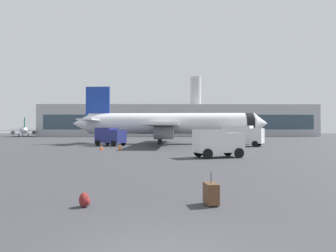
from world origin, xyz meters
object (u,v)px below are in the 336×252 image
at_px(airplane_at_gate, 170,124).
at_px(safety_cone_mid, 102,147).
at_px(fuel_truck, 243,135).
at_px(safety_cone_near, 120,147).
at_px(traveller_backpack, 84,200).
at_px(rolling_suitcase, 211,193).
at_px(airplane_taxiing, 23,130).
at_px(cargo_van, 218,142).
at_px(service_truck, 110,136).

distance_m(airplane_at_gate, safety_cone_mid, 18.05).
relative_size(fuel_truck, safety_cone_near, 8.42).
bearing_deg(traveller_backpack, airplane_at_gate, 85.09).
xyz_separation_m(airplane_at_gate, rolling_suitcase, (0.62, -41.91, -3.27)).
xyz_separation_m(airplane_at_gate, airplane_taxiing, (-55.51, 58.60, -1.25)).
height_order(fuel_truck, safety_cone_near, fuel_truck).
xyz_separation_m(cargo_van, safety_cone_near, (-10.59, 9.90, -1.08)).
xyz_separation_m(airplane_at_gate, safety_cone_near, (-6.63, -15.57, -3.28)).
height_order(service_truck, fuel_truck, fuel_truck).
bearing_deg(service_truck, rolling_suitcase, -73.95).
xyz_separation_m(airplane_taxiing, fuel_truck, (66.83, -65.92, -0.63)).
distance_m(airplane_at_gate, safety_cone_near, 17.24).
xyz_separation_m(service_truck, fuel_truck, (20.95, -1.04, 0.16)).
height_order(service_truck, rolling_suitcase, service_truck).
bearing_deg(safety_cone_mid, airplane_at_gate, 59.51).
height_order(cargo_van, safety_cone_near, cargo_van).
bearing_deg(safety_cone_mid, traveller_backpack, -78.66).
bearing_deg(traveller_backpack, fuel_truck, 66.75).
distance_m(service_truck, fuel_truck, 20.98).
relative_size(airplane_at_gate, safety_cone_near, 47.14).
xyz_separation_m(airplane_at_gate, cargo_van, (3.96, -25.46, -2.21)).
relative_size(safety_cone_mid, traveller_backpack, 1.30).
bearing_deg(service_truck, airplane_at_gate, 33.11).
xyz_separation_m(fuel_truck, rolling_suitcase, (-10.70, -34.59, -1.38)).
height_order(service_truck, cargo_van, service_truck).
distance_m(airplane_taxiing, traveller_backpack, 113.31).
relative_size(fuel_truck, cargo_van, 1.34).
relative_size(airplane_at_gate, service_truck, 6.82).
distance_m(cargo_van, safety_cone_near, 14.54).
distance_m(safety_cone_near, rolling_suitcase, 27.33).
bearing_deg(cargo_van, safety_cone_near, 136.94).
xyz_separation_m(airplane_taxiing, service_truck, (45.87, -64.88, -0.80)).
relative_size(airplane_taxiing, service_truck, 4.15).
distance_m(fuel_truck, traveller_backpack, 37.89).
height_order(airplane_at_gate, fuel_truck, airplane_at_gate).
distance_m(fuel_truck, safety_cone_near, 19.80).
bearing_deg(airplane_taxiing, airplane_at_gate, -46.55).
height_order(fuel_truck, rolling_suitcase, fuel_truck).
xyz_separation_m(service_truck, cargo_van, (13.59, -19.18, -0.16)).
distance_m(airplane_at_gate, rolling_suitcase, 42.05).
bearing_deg(cargo_van, airplane_taxiing, 125.28).
bearing_deg(safety_cone_near, cargo_van, -43.06).
height_order(airplane_at_gate, safety_cone_mid, airplane_at_gate).
distance_m(safety_cone_mid, rolling_suitcase, 28.32).
relative_size(airplane_at_gate, airplane_taxiing, 1.64).
relative_size(cargo_van, safety_cone_near, 6.30).
distance_m(airplane_taxiing, fuel_truck, 93.87).
bearing_deg(safety_cone_near, rolling_suitcase, -74.61).
distance_m(service_truck, safety_cone_mid, 9.11).
height_order(airplane_taxiing, traveller_backpack, airplane_taxiing).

